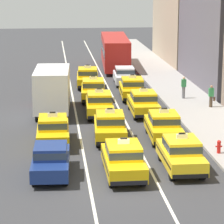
{
  "coord_description": "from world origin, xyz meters",
  "views": [
    {
      "loc": [
        -3.26,
        -26.19,
        9.74
      ],
      "look_at": [
        0.42,
        9.4,
        1.3
      ],
      "focal_mm": 95.66,
      "sensor_mm": 36.0,
      "label": 1
    }
  ],
  "objects": [
    {
      "name": "taxi_center_third",
      "position": [
        -0.01,
        13.83,
        0.88
      ],
      "size": [
        1.98,
        4.62,
        1.96
      ],
      "color": "black",
      "rests_on": "ground"
    },
    {
      "name": "sedan_right_fifth",
      "position": [
        3.18,
        25.24,
        0.85
      ],
      "size": [
        1.91,
        4.36,
        1.58
      ],
      "color": "black",
      "rests_on": "ground"
    },
    {
      "name": "box_truck_left_third",
      "position": [
        -3.17,
        14.92,
        1.78
      ],
      "size": [
        2.59,
        7.07,
        3.27
      ],
      "color": "black",
      "rests_on": "ground"
    },
    {
      "name": "bus_right_sixth",
      "position": [
        3.34,
        34.62,
        1.82
      ],
      "size": [
        3.12,
        11.32,
        3.22
      ],
      "color": "black",
      "rests_on": "ground"
    },
    {
      "name": "taxi_left_second",
      "position": [
        -3.23,
        7.1,
        0.88
      ],
      "size": [
        1.87,
        4.58,
        1.96
      ],
      "color": "black",
      "rests_on": "ground"
    },
    {
      "name": "taxi_right_second",
      "position": [
        3.29,
        7.43,
        0.88
      ],
      "size": [
        1.99,
        4.63,
        1.96
      ],
      "color": "black",
      "rests_on": "ground"
    },
    {
      "name": "pedestrian_by_storefront",
      "position": [
        6.93,
        18.32,
        1.01
      ],
      "size": [
        0.36,
        0.24,
        1.7
      ],
      "color": "slate",
      "rests_on": "sidewalk_curb"
    },
    {
      "name": "taxi_center_second",
      "position": [
        0.12,
        7.71,
        0.88
      ],
      "size": [
        2.06,
        4.65,
        1.96
      ],
      "color": "black",
      "rests_on": "ground"
    },
    {
      "name": "lane_stripe_center_right",
      "position": [
        1.6,
        20.0,
        0.0
      ],
      "size": [
        0.14,
        80.0,
        0.01
      ],
      "primitive_type": "cube",
      "color": "silver",
      "rests_on": "ground"
    },
    {
      "name": "taxi_center_nearest",
      "position": [
        0.14,
        1.28,
        0.88
      ],
      "size": [
        1.84,
        4.57,
        1.96
      ],
      "color": "black",
      "rests_on": "ground"
    },
    {
      "name": "taxi_center_fifth",
      "position": [
        -0.13,
        24.54,
        0.88
      ],
      "size": [
        2.05,
        4.65,
        1.96
      ],
      "color": "black",
      "rests_on": "ground"
    },
    {
      "name": "taxi_right_nearest",
      "position": [
        3.13,
        1.9,
        0.88
      ],
      "size": [
        1.86,
        4.58,
        1.96
      ],
      "color": "black",
      "rests_on": "ground"
    },
    {
      "name": "pedestrian_mid_block",
      "position": [
        8.24,
        15.09,
        0.95
      ],
      "size": [
        0.47,
        0.24,
        1.61
      ],
      "color": "#473828",
      "rests_on": "sidewalk_curb"
    },
    {
      "name": "lane_stripe_left_center",
      "position": [
        -1.6,
        20.0,
        0.0
      ],
      "size": [
        0.14,
        80.0,
        0.01
      ],
      "primitive_type": "cube",
      "color": "silver",
      "rests_on": "ground"
    },
    {
      "name": "taxi_right_third",
      "position": [
        3.07,
        13.84,
        0.88
      ],
      "size": [
        1.89,
        4.59,
        1.96
      ],
      "color": "black",
      "rests_on": "ground"
    },
    {
      "name": "fire_hydrant",
      "position": [
        5.68,
        3.99,
        0.55
      ],
      "size": [
        0.36,
        0.22,
        0.73
      ],
      "color": "red",
      "rests_on": "sidewalk_curb"
    },
    {
      "name": "taxi_center_fourth",
      "position": [
        -0.05,
        18.95,
        0.88
      ],
      "size": [
        2.09,
        4.66,
        1.96
      ],
      "color": "black",
      "rests_on": "ground"
    },
    {
      "name": "sidewalk_curb",
      "position": [
        7.2,
        15.0,
        0.07
      ],
      "size": [
        4.0,
        90.0,
        0.15
      ],
      "primitive_type": "cube",
      "color": "#9E9993",
      "rests_on": "ground"
    },
    {
      "name": "taxi_right_fourth",
      "position": [
        3.03,
        19.24,
        0.88
      ],
      "size": [
        2.03,
        4.64,
        1.96
      ],
      "color": "black",
      "rests_on": "ground"
    },
    {
      "name": "ground_plane",
      "position": [
        0.0,
        0.0,
        0.0
      ],
      "size": [
        160.0,
        160.0,
        0.0
      ],
      "primitive_type": "plane",
      "color": "#353538"
    },
    {
      "name": "sedan_left_nearest",
      "position": [
        -3.38,
        1.65,
        0.85
      ],
      "size": [
        1.96,
        4.38,
        1.58
      ],
      "color": "black",
      "rests_on": "ground"
    }
  ]
}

